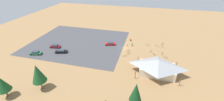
{
  "coord_description": "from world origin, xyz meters",
  "views": [
    {
      "loc": [
        -8.31,
        54.05,
        29.79
      ],
      "look_at": [
        4.14,
        5.64,
        1.2
      ],
      "focal_mm": 22.74,
      "sensor_mm": 36.0,
      "label": 1
    }
  ],
  "objects": [
    {
      "name": "bicycle_black_lone_west",
      "position": [
        -2.71,
        4.9,
        0.38
      ],
      "size": [
        1.1,
        1.34,
        0.81
      ],
      "color": "black",
      "rests_on": "ground"
    },
    {
      "name": "bicycle_silver_back_row",
      "position": [
        -14.04,
        -4.97,
        0.38
      ],
      "size": [
        1.65,
        0.74,
        0.82
      ],
      "color": "black",
      "rests_on": "ground"
    },
    {
      "name": "bicycle_green_yard_right",
      "position": [
        -11.32,
        0.85,
        0.35
      ],
      "size": [
        0.73,
        1.54,
        0.75
      ],
      "color": "black",
      "rests_on": "ground"
    },
    {
      "name": "car_red_inner_stall",
      "position": [
        6.63,
        -1.14,
        0.7
      ],
      "size": [
        4.9,
        2.98,
        1.28
      ],
      "color": "red",
      "rests_on": "parking_lot_asphalt"
    },
    {
      "name": "ground",
      "position": [
        0.0,
        0.0,
        0.0
      ],
      "size": [
        160.0,
        160.0,
        0.0
      ],
      "primitive_type": "plane",
      "color": "#937047",
      "rests_on": "ground"
    },
    {
      "name": "car_green_aisle_side",
      "position": [
        33.49,
        14.4,
        0.77
      ],
      "size": [
        4.83,
        2.71,
        1.47
      ],
      "color": "#1E6B3D",
      "rests_on": "parking_lot_asphalt"
    },
    {
      "name": "bicycle_purple_yard_left",
      "position": [
        -15.8,
        1.54,
        0.37
      ],
      "size": [
        0.48,
        1.78,
        0.83
      ],
      "color": "black",
      "rests_on": "ground"
    },
    {
      "name": "parking_lot_asphalt",
      "position": [
        22.07,
        -0.33,
        0.03
      ],
      "size": [
        42.87,
        35.58,
        0.05
      ],
      "primitive_type": "cube",
      "color": "#424247",
      "rests_on": "ground"
    },
    {
      "name": "car_maroon_far_end",
      "position": [
        29.38,
        7.33,
        0.76
      ],
      "size": [
        4.52,
        2.44,
        1.44
      ],
      "color": "maroon",
      "rests_on": "parking_lot_asphalt"
    },
    {
      "name": "bicycle_orange_yard_center",
      "position": [
        -16.86,
        4.24,
        0.37
      ],
      "size": [
        1.7,
        0.48,
        0.8
      ],
      "color": "black",
      "rests_on": "ground"
    },
    {
      "name": "bike_pavilion",
      "position": [
        -13.22,
        14.76,
        2.99
      ],
      "size": [
        13.35,
        8.8,
        5.31
      ],
      "color": "beige",
      "rests_on": "ground"
    },
    {
      "name": "pine_far_west",
      "position": [
        -7.75,
        29.38,
        4.8
      ],
      "size": [
        3.01,
        3.01,
        7.4
      ],
      "color": "brown",
      "rests_on": "ground"
    },
    {
      "name": "bicycle_red_front_row",
      "position": [
        -2.15,
        2.9,
        0.37
      ],
      "size": [
        1.6,
        0.65,
        0.8
      ],
      "color": "black",
      "rests_on": "ground"
    },
    {
      "name": "trash_bin",
      "position": [
        -1.69,
        -7.67,
        0.45
      ],
      "size": [
        0.6,
        0.6,
        0.9
      ],
      "primitive_type": "cylinder",
      "color": "brown",
      "rests_on": "ground"
    },
    {
      "name": "pine_mideast",
      "position": [
        18.63,
        29.9,
        5.45
      ],
      "size": [
        3.82,
        3.82,
        8.13
      ],
      "color": "brown",
      "rests_on": "ground"
    },
    {
      "name": "bicycle_silver_near_sign",
      "position": [
        -9.83,
        -4.76,
        0.37
      ],
      "size": [
        1.52,
        0.86,
        0.85
      ],
      "color": "black",
      "rests_on": "ground"
    },
    {
      "name": "bicycle_blue_yard_front",
      "position": [
        -12.63,
        3.19,
        0.35
      ],
      "size": [
        1.26,
        1.09,
        0.75
      ],
      "color": "black",
      "rests_on": "ground"
    },
    {
      "name": "bicycle_teal_mid_cluster",
      "position": [
        -16.19,
        -7.54,
        0.37
      ],
      "size": [
        0.98,
        1.45,
        0.81
      ],
      "color": "black",
      "rests_on": "ground"
    },
    {
      "name": "visitor_near_lot",
      "position": [
        -3.02,
        -2.46,
        0.93
      ],
      "size": [
        0.36,
        0.36,
        1.78
      ],
      "color": "#2D3347",
      "rests_on": "ground"
    },
    {
      "name": "bicycle_yellow_lone_east",
      "position": [
        -1.22,
        7.13,
        0.35
      ],
      "size": [
        1.19,
        1.2,
        0.8
      ],
      "color": "black",
      "rests_on": "ground"
    },
    {
      "name": "bicycle_white_by_bin",
      "position": [
        -16.07,
        -4.56,
        0.35
      ],
      "size": [
        1.1,
        1.29,
        0.82
      ],
      "color": "black",
      "rests_on": "ground"
    },
    {
      "name": "pine_east",
      "position": [
        25.66,
        34.8,
        4.48
      ],
      "size": [
        3.43,
        3.43,
        6.65
      ],
      "color": "brown",
      "rests_on": "ground"
    },
    {
      "name": "lot_sign",
      "position": [
        -1.37,
        0.93,
        1.41
      ],
      "size": [
        0.56,
        0.08,
        2.2
      ],
      "color": "#99999E",
      "rests_on": "ground"
    },
    {
      "name": "car_black_second_row",
      "position": [
        24.32,
        10.64,
        0.71
      ],
      "size": [
        5.05,
        3.09,
        1.31
      ],
      "color": "black",
      "rests_on": "parking_lot_asphalt"
    }
  ]
}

